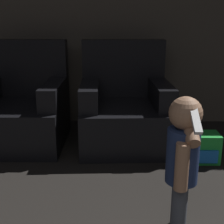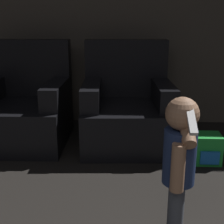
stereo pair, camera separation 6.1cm
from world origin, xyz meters
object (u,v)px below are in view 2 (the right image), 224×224
object	(u,v)px
person_toddler	(180,157)
toy_backpack	(207,149)
armchair_right	(127,110)
armchair_left	(25,109)

from	to	relation	value
person_toddler	toy_backpack	distance (m)	1.06
armchair_right	toy_backpack	size ratio (longest dim) A/B	3.91
armchair_right	toy_backpack	world-z (taller)	armchair_right
armchair_left	person_toddler	distance (m)	1.86
toy_backpack	armchair_right	bearing A→B (deg)	146.77
armchair_right	person_toddler	xyz separation A→B (m)	(0.28, -1.36, 0.14)
person_toddler	armchair_left	bearing A→B (deg)	-124.37
armchair_left	toy_backpack	bearing A→B (deg)	-15.67
person_toddler	toy_backpack	world-z (taller)	person_toddler
armchair_right	toy_backpack	bearing A→B (deg)	-36.06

